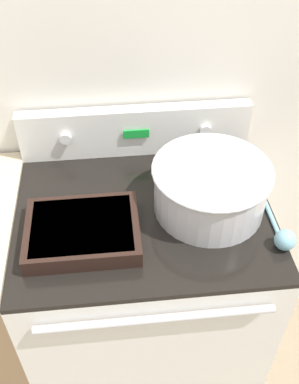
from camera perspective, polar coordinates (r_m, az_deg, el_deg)
kitchen_wall at (r=1.53m, az=-2.18°, el=16.50°), size 8.00×0.05×2.50m
stove_range at (r=1.79m, az=-0.60°, el=-12.66°), size 0.81×0.69×0.92m
control_panel at (r=1.60m, az=-1.79°, el=7.78°), size 0.81×0.07×0.18m
mixing_bowl at (r=1.39m, az=7.75°, el=0.77°), size 0.37×0.37×0.16m
casserole_dish at (r=1.34m, az=-8.50°, el=-4.85°), size 0.33×0.26×0.06m
ladle at (r=1.38m, az=16.47°, el=-5.20°), size 0.06×0.31×0.06m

